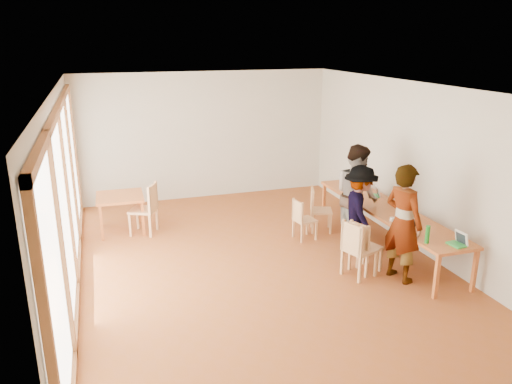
% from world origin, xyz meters
% --- Properties ---
extents(ground, '(8.00, 8.00, 0.00)m').
position_xyz_m(ground, '(0.00, 0.00, 0.00)').
color(ground, '#974D24').
rests_on(ground, ground).
extents(wall_back, '(6.00, 0.10, 3.00)m').
position_xyz_m(wall_back, '(0.00, 4.00, 1.50)').
color(wall_back, beige).
rests_on(wall_back, ground).
extents(wall_front, '(6.00, 0.10, 3.00)m').
position_xyz_m(wall_front, '(0.00, -4.00, 1.50)').
color(wall_front, beige).
rests_on(wall_front, ground).
extents(wall_right, '(0.10, 8.00, 3.00)m').
position_xyz_m(wall_right, '(3.00, 0.00, 1.50)').
color(wall_right, beige).
rests_on(wall_right, ground).
extents(window_wall, '(0.10, 8.00, 3.00)m').
position_xyz_m(window_wall, '(-2.96, 0.00, 1.50)').
color(window_wall, white).
rests_on(window_wall, ground).
extents(ceiling, '(6.00, 8.00, 0.04)m').
position_xyz_m(ceiling, '(0.00, 0.00, 3.02)').
color(ceiling, white).
rests_on(ceiling, wall_back).
extents(communal_table, '(0.80, 4.00, 0.75)m').
position_xyz_m(communal_table, '(2.50, -0.05, 0.70)').
color(communal_table, '#C7672C').
rests_on(communal_table, ground).
extents(side_table, '(0.90, 0.90, 0.75)m').
position_xyz_m(side_table, '(-2.12, 2.24, 0.67)').
color(side_table, '#C7672C').
rests_on(side_table, ground).
extents(chair_near, '(0.56, 0.56, 0.51)m').
position_xyz_m(chair_near, '(1.35, -0.99, 0.58)').
color(chair_near, tan).
rests_on(chair_near, ground).
extents(chair_mid, '(0.53, 0.53, 0.47)m').
position_xyz_m(chair_mid, '(1.54, -0.87, 0.54)').
color(chair_mid, tan).
rests_on(chair_mid, ground).
extents(chair_far, '(0.42, 0.42, 0.42)m').
position_xyz_m(chair_far, '(1.14, 0.74, 0.49)').
color(chair_far, tan).
rests_on(chair_far, ground).
extents(chair_empty, '(0.53, 0.53, 0.47)m').
position_xyz_m(chair_empty, '(1.61, 1.08, 0.54)').
color(chair_empty, tan).
rests_on(chair_empty, ground).
extents(chair_spare, '(0.63, 0.63, 0.54)m').
position_xyz_m(chair_spare, '(-1.61, 1.94, 0.62)').
color(chair_spare, tan).
rests_on(chair_spare, ground).
extents(person_near, '(0.63, 0.79, 1.91)m').
position_xyz_m(person_near, '(2.02, -1.25, 0.95)').
color(person_near, gray).
rests_on(person_near, ground).
extents(person_mid, '(0.73, 0.93, 1.90)m').
position_xyz_m(person_mid, '(2.04, 0.30, 0.95)').
color(person_mid, gray).
rests_on(person_mid, ground).
extents(person_far, '(0.82, 1.16, 1.62)m').
position_xyz_m(person_far, '(1.87, -0.15, 0.81)').
color(person_far, gray).
rests_on(person_far, ground).
extents(laptop_near, '(0.24, 0.27, 0.21)m').
position_xyz_m(laptop_near, '(2.60, -1.85, 0.81)').
color(laptop_near, green).
rests_on(laptop_near, communal_table).
extents(laptop_mid, '(0.26, 0.27, 0.18)m').
position_xyz_m(laptop_mid, '(2.48, -0.79, 0.80)').
color(laptop_mid, green).
rests_on(laptop_mid, communal_table).
extents(laptop_far, '(0.27, 0.29, 0.20)m').
position_xyz_m(laptop_far, '(2.67, 0.65, 0.81)').
color(laptop_far, green).
rests_on(laptop_far, communal_table).
extents(yellow_mug, '(0.15, 0.15, 0.09)m').
position_xyz_m(yellow_mug, '(2.31, 1.04, 0.80)').
color(yellow_mug, yellow).
rests_on(yellow_mug, communal_table).
extents(green_bottle, '(0.07, 0.07, 0.28)m').
position_xyz_m(green_bottle, '(2.19, -1.64, 0.89)').
color(green_bottle, '#197421').
rests_on(green_bottle, communal_table).
extents(clear_glass, '(0.07, 0.07, 0.09)m').
position_xyz_m(clear_glass, '(2.84, 0.06, 0.80)').
color(clear_glass, silver).
rests_on(clear_glass, communal_table).
extents(condiment_cup, '(0.08, 0.08, 0.06)m').
position_xyz_m(condiment_cup, '(2.22, -0.64, 0.78)').
color(condiment_cup, white).
rests_on(condiment_cup, communal_table).
extents(pink_phone, '(0.05, 0.10, 0.01)m').
position_xyz_m(pink_phone, '(2.22, -0.91, 0.76)').
color(pink_phone, '#EA4790').
rests_on(pink_phone, communal_table).
extents(black_pouch, '(0.16, 0.26, 0.09)m').
position_xyz_m(black_pouch, '(2.46, -0.86, 0.80)').
color(black_pouch, black).
rests_on(black_pouch, communal_table).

